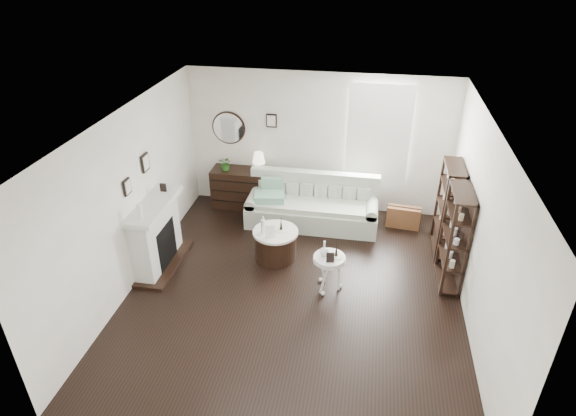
% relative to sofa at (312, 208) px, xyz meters
% --- Properties ---
extents(room, '(5.50, 5.50, 5.50)m').
position_rel_sofa_xyz_m(room, '(0.74, 0.63, 1.28)').
color(room, black).
rests_on(room, ground).
extents(fireplace, '(0.50, 1.40, 1.84)m').
position_rel_sofa_xyz_m(fireplace, '(-2.31, -1.78, 0.23)').
color(fireplace, silver).
rests_on(fireplace, ground).
extents(shelf_unit_far, '(0.30, 0.80, 1.60)m').
position_rel_sofa_xyz_m(shelf_unit_far, '(2.33, -0.52, 0.49)').
color(shelf_unit_far, black).
rests_on(shelf_unit_far, ground).
extents(shelf_unit_near, '(0.30, 0.80, 1.60)m').
position_rel_sofa_xyz_m(shelf_unit_near, '(2.33, -1.42, 0.49)').
color(shelf_unit_near, black).
rests_on(shelf_unit_near, ground).
extents(sofa, '(2.43, 0.84, 0.94)m').
position_rel_sofa_xyz_m(sofa, '(0.00, 0.00, 0.00)').
color(sofa, '#B2BBA6').
rests_on(sofa, ground).
extents(quilt, '(0.61, 0.53, 0.14)m').
position_rel_sofa_xyz_m(quilt, '(-0.79, -0.12, 0.24)').
color(quilt, '#27915F').
rests_on(quilt, sofa).
extents(suitcase, '(0.63, 0.27, 0.41)m').
position_rel_sofa_xyz_m(suitcase, '(1.70, 0.13, -0.11)').
color(suitcase, brown).
rests_on(suitcase, ground).
extents(dresser, '(1.19, 0.51, 0.79)m').
position_rel_sofa_xyz_m(dresser, '(-1.45, 0.39, 0.08)').
color(dresser, black).
rests_on(dresser, ground).
extents(table_lamp, '(0.31, 0.31, 0.40)m').
position_rel_sofa_xyz_m(table_lamp, '(-1.11, 0.40, 0.68)').
color(table_lamp, white).
rests_on(table_lamp, dresser).
extents(potted_plant, '(0.30, 0.28, 0.28)m').
position_rel_sofa_xyz_m(potted_plant, '(-1.75, 0.35, 0.62)').
color(potted_plant, '#255D1A').
rests_on(potted_plant, dresser).
extents(drum_table, '(0.76, 0.76, 0.52)m').
position_rel_sofa_xyz_m(drum_table, '(-0.46, -1.25, -0.05)').
color(drum_table, black).
rests_on(drum_table, ground).
extents(pedestal_table, '(0.49, 0.49, 0.59)m').
position_rel_sofa_xyz_m(pedestal_table, '(0.50, -1.93, 0.23)').
color(pedestal_table, white).
rests_on(pedestal_table, ground).
extents(eiffel_drum, '(0.14, 0.14, 0.21)m').
position_rel_sofa_xyz_m(eiffel_drum, '(-0.37, -1.20, 0.32)').
color(eiffel_drum, black).
rests_on(eiffel_drum, drum_table).
extents(bottle_drum, '(0.07, 0.07, 0.30)m').
position_rel_sofa_xyz_m(bottle_drum, '(-0.64, -1.34, 0.36)').
color(bottle_drum, silver).
rests_on(bottle_drum, drum_table).
extents(card_frame_drum, '(0.17, 0.09, 0.21)m').
position_rel_sofa_xyz_m(card_frame_drum, '(-0.51, -1.44, 0.32)').
color(card_frame_drum, white).
rests_on(card_frame_drum, drum_table).
extents(eiffel_ped, '(0.12, 0.12, 0.19)m').
position_rel_sofa_xyz_m(eiffel_ped, '(0.60, -1.90, 0.38)').
color(eiffel_ped, black).
rests_on(eiffel_ped, pedestal_table).
extents(flask_ped, '(0.14, 0.14, 0.25)m').
position_rel_sofa_xyz_m(flask_ped, '(0.42, -1.91, 0.41)').
color(flask_ped, silver).
rests_on(flask_ped, pedestal_table).
extents(card_frame_ped, '(0.12, 0.06, 0.16)m').
position_rel_sofa_xyz_m(card_frame_ped, '(0.53, -2.06, 0.36)').
color(card_frame_ped, black).
rests_on(card_frame_ped, pedestal_table).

